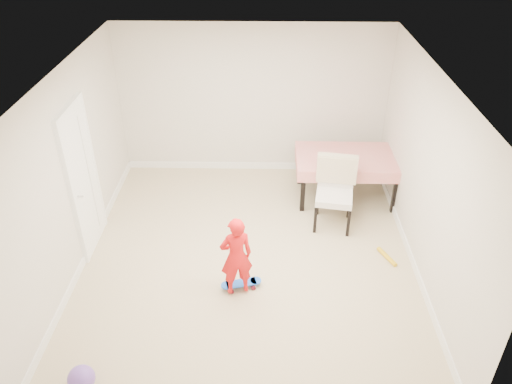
{
  "coord_description": "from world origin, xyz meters",
  "views": [
    {
      "loc": [
        0.21,
        -5.37,
        4.5
      ],
      "look_at": [
        0.1,
        0.2,
        0.95
      ],
      "focal_mm": 35.0,
      "sensor_mm": 36.0,
      "label": 1
    }
  ],
  "objects_px": {
    "dining_table": "(346,177)",
    "skateboard": "(241,285)",
    "dining_chair": "(334,195)",
    "balloon": "(81,379)",
    "child": "(236,258)"
  },
  "relations": [
    {
      "from": "dining_chair",
      "to": "skateboard",
      "type": "bearing_deg",
      "value": -123.97
    },
    {
      "from": "balloon",
      "to": "dining_table",
      "type": "bearing_deg",
      "value": 49.51
    },
    {
      "from": "dining_table",
      "to": "child",
      "type": "height_order",
      "value": "child"
    },
    {
      "from": "balloon",
      "to": "skateboard",
      "type": "bearing_deg",
      "value": 44.17
    },
    {
      "from": "dining_table",
      "to": "skateboard",
      "type": "relative_size",
      "value": 3.07
    },
    {
      "from": "dining_table",
      "to": "child",
      "type": "xyz_separation_m",
      "value": [
        -1.65,
        -2.27,
        0.17
      ]
    },
    {
      "from": "skateboard",
      "to": "child",
      "type": "xyz_separation_m",
      "value": [
        -0.05,
        -0.09,
        0.51
      ]
    },
    {
      "from": "dining_table",
      "to": "skateboard",
      "type": "xyz_separation_m",
      "value": [
        -1.6,
        -2.19,
        -0.34
      ]
    },
    {
      "from": "dining_table",
      "to": "balloon",
      "type": "height_order",
      "value": "dining_table"
    },
    {
      "from": "dining_table",
      "to": "dining_chair",
      "type": "height_order",
      "value": "dining_chair"
    },
    {
      "from": "skateboard",
      "to": "child",
      "type": "relative_size",
      "value": 0.48
    },
    {
      "from": "skateboard",
      "to": "child",
      "type": "height_order",
      "value": "child"
    },
    {
      "from": "skateboard",
      "to": "balloon",
      "type": "distance_m",
      "value": 2.19
    },
    {
      "from": "dining_chair",
      "to": "balloon",
      "type": "height_order",
      "value": "dining_chair"
    },
    {
      "from": "dining_table",
      "to": "dining_chair",
      "type": "xyz_separation_m",
      "value": [
        -0.29,
        -0.79,
        0.16
      ]
    }
  ]
}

